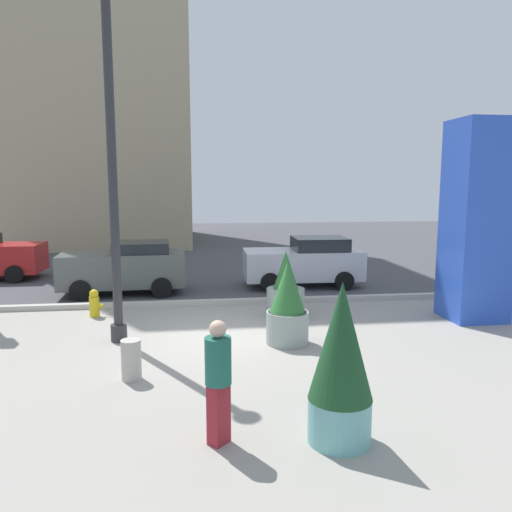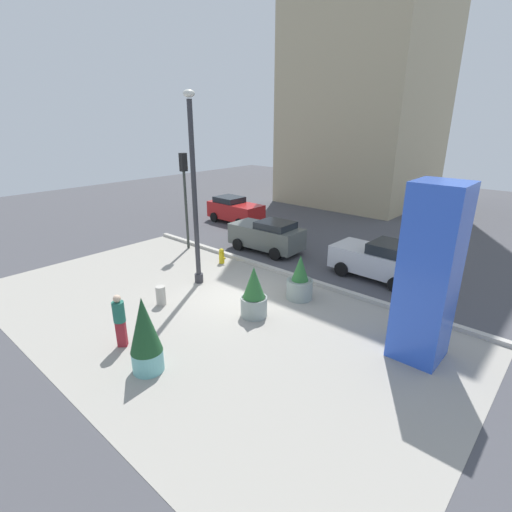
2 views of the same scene
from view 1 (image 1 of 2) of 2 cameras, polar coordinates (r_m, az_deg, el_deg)
The scene contains 14 objects.
ground_plane at distance 15.61m, azimuth -5.45°, elevation -4.86°, with size 60.00×60.00×0.00m, color #47474C.
plaza_pavement at distance 9.86m, azimuth -4.25°, elevation -12.74°, with size 18.00×10.00×0.02m, color #9E998E.
curb_strip at distance 14.73m, azimuth -5.34°, elevation -5.33°, with size 18.00×0.24×0.16m, color #B7B2A8.
lamp_post at distance 11.29m, azimuth -16.11°, elevation 8.97°, with size 0.44×0.44×7.65m.
art_pillar_blue at distance 14.02m, azimuth 23.96°, elevation 3.64°, with size 1.38×1.38×5.15m, color blue.
potted_plant_curbside at distance 6.96m, azimuth 9.69°, elevation -12.06°, with size 0.88×0.88×2.26m.
potted_plant_mid_plaza at distance 11.05m, azimuth 3.64°, elevation -5.79°, with size 0.94×0.94×1.87m.
potted_plant_near_left at distance 13.29m, azimuth 3.41°, elevation -4.03°, with size 1.01×1.01×1.78m.
fire_hydrant at distance 14.02m, azimuth -18.02°, elevation -5.18°, with size 0.36×0.26×0.75m.
concrete_bollard at distance 9.46m, azimuth -14.10°, elevation -11.48°, with size 0.36×0.36×0.75m, color #B2ADA3.
car_curb_east at distance 17.41m, azimuth 5.60°, elevation -0.65°, with size 4.07×2.13×1.70m.
car_intersection at distance 16.64m, azimuth -14.75°, elevation -1.25°, with size 4.00×2.09×1.68m.
pedestrian_by_curb at distance 6.89m, azimuth -4.35°, elevation -13.54°, with size 0.51×0.51×1.74m.
highrise_across_street at distance 33.87m, azimuth -17.35°, elevation 25.30°, with size 10.23×10.67×27.32m, color tan.
Camera 1 is at (-0.46, -11.20, 3.53)m, focal length 34.92 mm.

